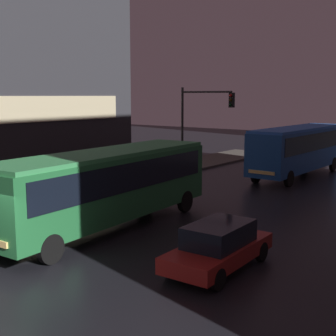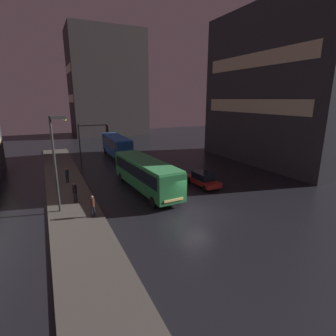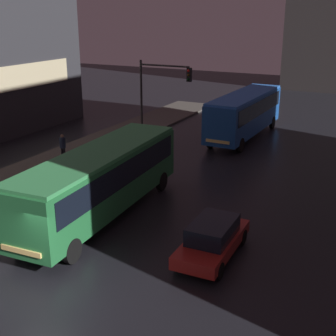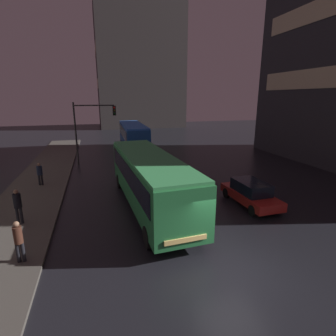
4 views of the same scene
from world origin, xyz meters
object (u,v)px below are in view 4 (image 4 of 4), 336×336
pedestrian_mid (40,172)px  pedestrian_far (18,239)px  bus_far (133,135)px  car_taxi (250,193)px  bus_near (149,176)px  pedestrian_near (18,203)px  traffic_light_main (90,122)px

pedestrian_mid → pedestrian_far: size_ratio=0.96×
bus_far → car_taxi: (4.56, -17.92, -1.30)m
bus_near → pedestrian_mid: bearing=-43.1°
bus_far → pedestrian_far: size_ratio=6.14×
pedestrian_near → pedestrian_far: size_ratio=1.06×
pedestrian_near → pedestrian_mid: (-0.11, 6.32, -0.11)m
bus_near → pedestrian_mid: (-6.93, 5.79, -0.84)m
car_taxi → traffic_light_main: 16.32m
pedestrian_mid → bus_far: bearing=-105.6°
pedestrian_mid → traffic_light_main: traffic_light_main is taller
pedestrian_mid → pedestrian_far: (0.99, -9.91, 0.01)m
bus_far → bus_near: bearing=86.3°
pedestrian_mid → car_taxi: bearing=173.5°
bus_near → pedestrian_mid: 9.07m
bus_near → pedestrian_near: (-6.83, -0.53, -0.74)m
pedestrian_near → pedestrian_mid: bearing=-26.9°
bus_near → car_taxi: bearing=165.6°
bus_far → car_taxi: size_ratio=2.42×
car_taxi → pedestrian_mid: (-12.94, 6.97, 0.37)m
pedestrian_near → pedestrian_mid: size_ratio=1.10×
pedestrian_mid → pedestrian_near: bearing=112.8°
bus_near → bus_far: size_ratio=1.07×
car_taxi → bus_near: bearing=-12.6°
traffic_light_main → bus_far: bearing=46.2°
bus_near → pedestrian_mid: size_ratio=6.84×
bus_far → pedestrian_mid: (-8.38, -10.95, -0.92)m
pedestrian_mid → pedestrian_far: 9.96m
bus_near → bus_far: (1.45, 16.74, 0.08)m
car_taxi → traffic_light_main: size_ratio=0.73×
pedestrian_far → bus_near: bearing=159.6°
car_taxi → pedestrian_far: bearing=12.4°
pedestrian_near → bus_near: bearing=-113.4°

